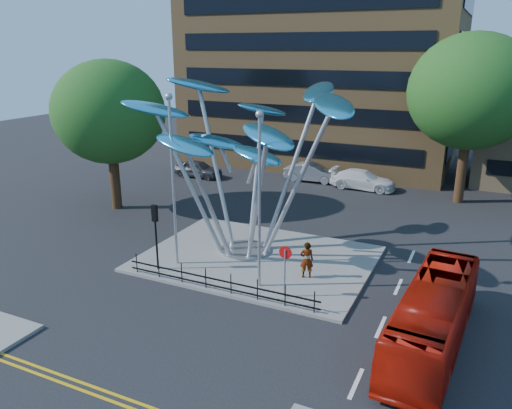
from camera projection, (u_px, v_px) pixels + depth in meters
The scene contains 18 objects.
ground at pixel (219, 315), 21.48m from camera, with size 120.00×120.00×0.00m, color black.
traffic_island at pixel (257, 258), 27.03m from camera, with size 12.00×9.00×0.15m, color slate.
double_yellow_near at pixel (129, 400), 16.31m from camera, with size 40.00×0.12×0.01m, color gold.
double_yellow_far at pixel (123, 406), 16.05m from camera, with size 40.00×0.12×0.01m, color gold.
brick_tower at pixel (327, 3), 46.98m from camera, with size 25.00×15.00×30.00m, color olive.
tree_right at pixel (472, 92), 34.75m from camera, with size 8.80×8.80×12.11m.
tree_left at pixel (109, 112), 33.75m from camera, with size 7.60×7.60×10.32m.
leaf_sculpture at pixel (245, 130), 26.00m from camera, with size 12.72×9.54×9.51m.
street_lamp_left at pixel (172, 167), 24.71m from camera, with size 0.36×0.36×8.80m.
street_lamp_right at pixel (259, 186), 22.32m from camera, with size 0.36×0.36×8.30m.
traffic_light_island at pixel (155, 223), 24.88m from camera, with size 0.28×0.18×3.42m.
no_entry_sign_island at pixel (285, 263), 22.28m from camera, with size 0.60×0.10×2.45m.
pedestrian_railing_front at pixel (218, 283), 23.18m from camera, with size 10.00×0.06×1.00m.
red_bus at pixel (433, 316), 18.95m from camera, with size 2.12×9.08×2.53m, color #991107.
pedestrian at pixel (307, 260), 24.40m from camera, with size 0.68×0.44×1.85m, color gray.
parked_car_left at pixel (198, 169), 44.07m from camera, with size 1.75×4.34×1.48m, color #414249.
parked_car_mid at pixel (312, 173), 42.62m from camera, with size 1.64×4.70×1.55m, color #9A9BA1.
parked_car_right at pixel (363, 180), 40.37m from camera, with size 2.14×5.25×1.52m, color white.
Camera 1 is at (9.57, -16.53, 11.03)m, focal length 35.00 mm.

